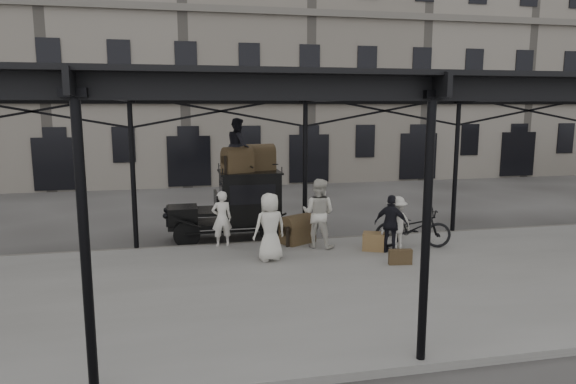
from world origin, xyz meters
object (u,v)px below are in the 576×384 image
Objects in this scene: porter_left at (222,219)px; porter_official at (391,224)px; steamer_trunk_roof_near at (237,162)px; steamer_trunk_platform at (298,231)px; taxi at (240,202)px; bicycle at (413,228)px.

porter_left is 1.00× the size of porter_official.
porter_left is at bearing -141.49° from steamer_trunk_roof_near.
steamer_trunk_platform is (2.24, -0.12, -0.46)m from porter_left.
taxi is 1.45m from porter_left.
porter_official is at bearing 153.12° from porter_left.
porter_left reaches higher than steamer_trunk_platform.
steamer_trunk_platform is at bearing 170.57° from porter_left.
taxi is 5.37m from bicycle.
taxi is 2.24× the size of porter_official.
bicycle is (5.38, -1.29, -0.24)m from porter_left.
porter_left reaches higher than bicycle.
taxi is at bearing 109.45° from steamer_trunk_platform.
bicycle is at bearing 160.03° from porter_left.
steamer_trunk_platform is at bearing 83.62° from bicycle.
porter_official is (3.86, -2.95, -0.24)m from taxi.
steamer_trunk_roof_near reaches higher than bicycle.
taxi is at bearing 51.02° from steamer_trunk_roof_near.
porter_left is 2.29m from steamer_trunk_platform.
taxi is 2.24× the size of porter_left.
steamer_trunk_roof_near is at bearing -127.01° from porter_left.
porter_left is (-0.68, -1.26, -0.24)m from taxi.
porter_left is at bearing 147.74° from steamer_trunk_platform.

